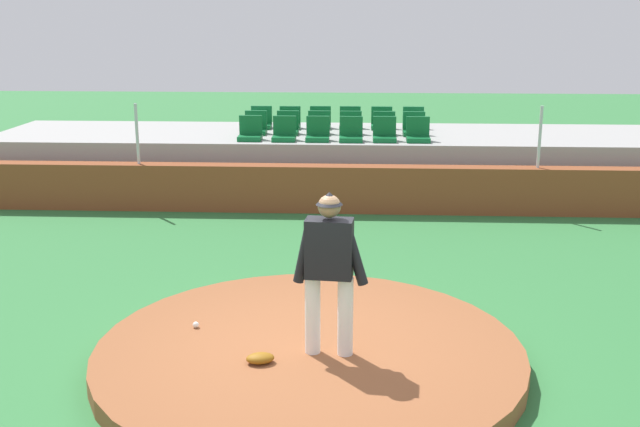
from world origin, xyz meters
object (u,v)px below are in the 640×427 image
object	(u,v)px
stadium_chair_6	(256,127)
stadium_chair_11	(414,128)
stadium_chair_9	(351,127)
stadium_chair_10	(384,128)
baseball	(196,325)
stadium_chair_17	(413,122)
stadium_chair_1	(284,133)
stadium_chair_2	(318,133)
stadium_chair_13	(290,122)
fielding_glove	(260,358)
stadium_chair_5	(418,134)
stadium_chair_16	(382,122)
stadium_chair_0	(250,132)
stadium_chair_3	(351,134)
stadium_chair_14	(320,122)
stadium_chair_8	(319,127)
stadium_chair_15	(350,122)
pitcher	(329,262)
stadium_chair_4	(385,134)
stadium_chair_7	(288,127)
stadium_chair_12	(261,121)

from	to	relation	value
stadium_chair_6	stadium_chair_11	bearing A→B (deg)	179.90
stadium_chair_9	stadium_chair_11	xyz separation A→B (m)	(1.38, -0.02, 0.00)
stadium_chair_10	stadium_chair_11	world-z (taller)	same
stadium_chair_10	stadium_chair_9	bearing A→B (deg)	-0.66
baseball	stadium_chair_17	bearing A→B (deg)	71.01
stadium_chair_1	stadium_chair_2	world-z (taller)	same
stadium_chair_1	stadium_chair_13	size ratio (longest dim) A/B	1.00
fielding_glove	stadium_chair_10	xyz separation A→B (m)	(1.57, 9.14, 1.12)
stadium_chair_5	stadium_chair_16	xyz separation A→B (m)	(-0.70, 1.71, 0.00)
stadium_chair_2	stadium_chair_10	world-z (taller)	same
baseball	stadium_chair_0	bearing A→B (deg)	92.91
stadium_chair_3	stadium_chair_16	xyz separation A→B (m)	(0.68, 1.75, 0.00)
stadium_chair_14	stadium_chair_8	bearing A→B (deg)	90.83
stadium_chair_0	stadium_chair_11	bearing A→B (deg)	-166.85
stadium_chair_14	stadium_chair_15	world-z (taller)	same
pitcher	stadium_chair_1	distance (m)	8.09
stadium_chair_0	stadium_chair_4	distance (m)	2.81
pitcher	stadium_chair_7	world-z (taller)	pitcher
stadium_chair_0	stadium_chair_15	distance (m)	2.69
stadium_chair_14	stadium_chair_6	bearing A→B (deg)	33.04
fielding_glove	stadium_chair_0	world-z (taller)	stadium_chair_0
fielding_glove	stadium_chair_16	bearing A→B (deg)	-111.38
stadium_chair_5	stadium_chair_9	distance (m)	1.64
stadium_chair_0	stadium_chair_7	distance (m)	1.09
stadium_chair_4	stadium_chair_17	size ratio (longest dim) A/B	1.00
stadium_chair_0	stadium_chair_16	xyz separation A→B (m)	(2.80, 1.71, 0.00)
fielding_glove	stadium_chair_1	bearing A→B (deg)	-98.93
stadium_chair_3	stadium_chair_7	distance (m)	1.65
stadium_chair_16	stadium_chair_17	size ratio (longest dim) A/B	1.00
stadium_chair_12	stadium_chair_10	bearing A→B (deg)	163.14
fielding_glove	stadium_chair_6	size ratio (longest dim) A/B	0.60
stadium_chair_5	stadium_chair_16	world-z (taller)	same
stadium_chair_12	stadium_chair_14	bearing A→B (deg)	-178.46
stadium_chair_14	stadium_chair_15	size ratio (longest dim) A/B	1.00
stadium_chair_12	stadium_chair_3	bearing A→B (deg)	140.70
stadium_chair_2	stadium_chair_6	world-z (taller)	same
stadium_chair_13	pitcher	bearing A→B (deg)	97.58
stadium_chair_14	stadium_chair_5	bearing A→B (deg)	141.03
stadium_chair_1	stadium_chair_14	size ratio (longest dim) A/B	1.00
stadium_chair_9	stadium_chair_15	xyz separation A→B (m)	(-0.02, 0.88, 0.00)
pitcher	stadium_chair_16	distance (m)	9.78
pitcher	stadium_chair_12	bearing A→B (deg)	106.68
stadium_chair_4	stadium_chair_13	bearing A→B (deg)	-38.21
stadium_chair_5	fielding_glove	bearing A→B (deg)	74.87
stadium_chair_3	stadium_chair_6	xyz separation A→B (m)	(-2.11, 0.86, 0.00)
stadium_chair_1	stadium_chair_12	world-z (taller)	same
stadium_chair_16	stadium_chair_2	bearing A→B (deg)	51.56
stadium_chair_11	stadium_chair_15	bearing A→B (deg)	-32.77
stadium_chair_4	stadium_chair_9	distance (m)	1.10
baseball	stadium_chair_13	xyz separation A→B (m)	(0.30, 9.09, 1.14)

